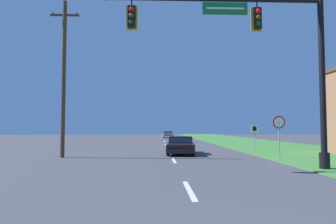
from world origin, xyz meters
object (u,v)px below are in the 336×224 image
(signal_mast, at_px, (270,53))
(far_car, at_px, (168,135))
(stop_sign, at_px, (279,127))
(utility_pole_near, at_px, (64,76))
(route_sign_post, at_px, (254,132))
(car_ahead, at_px, (181,145))

(signal_mast, xyz_separation_m, far_car, (-2.99, 42.31, -4.53))
(stop_sign, bearing_deg, signal_mast, -115.94)
(signal_mast, xyz_separation_m, utility_pole_near, (-10.84, 5.82, -0.05))
(signal_mast, relative_size, far_car, 2.21)
(far_car, relative_size, route_sign_post, 2.22)
(car_ahead, relative_size, stop_sign, 1.91)
(stop_sign, distance_m, route_sign_post, 5.29)
(car_ahead, bearing_deg, stop_sign, -30.09)
(signal_mast, distance_m, far_car, 42.66)
(stop_sign, distance_m, utility_pole_near, 13.60)
(car_ahead, xyz_separation_m, stop_sign, (5.68, -3.29, 1.26))
(car_ahead, xyz_separation_m, far_car, (0.36, 34.23, -0.00))
(far_car, xyz_separation_m, route_sign_post, (5.56, -32.24, 0.92))
(route_sign_post, bearing_deg, car_ahead, -161.47)
(signal_mast, xyz_separation_m, stop_sign, (2.33, 4.80, -3.27))
(car_ahead, bearing_deg, utility_pole_near, -163.17)
(signal_mast, distance_m, car_ahead, 9.85)
(signal_mast, bearing_deg, utility_pole_near, 151.75)
(car_ahead, xyz_separation_m, route_sign_post, (5.92, 1.98, 0.92))
(signal_mast, distance_m, route_sign_post, 11.01)
(car_ahead, height_order, stop_sign, stop_sign)
(car_ahead, distance_m, stop_sign, 6.68)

